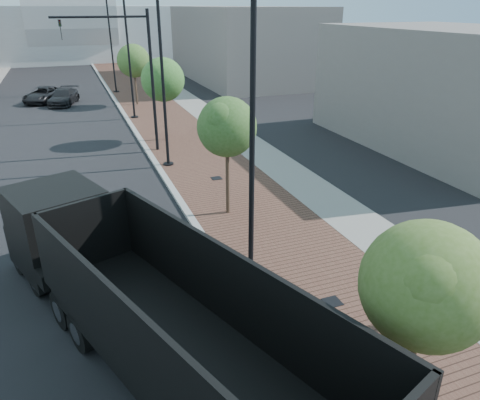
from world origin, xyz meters
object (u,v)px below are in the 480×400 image
object	(u,v)px
dump_truck	(107,278)
dark_car_mid	(43,95)
pedestrian	(438,296)
white_sedan	(89,259)

from	to	relation	value
dump_truck	dark_car_mid	world-z (taller)	dump_truck
dark_car_mid	pedestrian	bearing A→B (deg)	-49.95
white_sedan	pedestrian	world-z (taller)	pedestrian
dump_truck	dark_car_mid	bearing A→B (deg)	73.49
pedestrian	white_sedan	bearing A→B (deg)	-9.80
white_sedan	dark_car_mid	size ratio (longest dim) A/B	1.03
dump_truck	white_sedan	size ratio (longest dim) A/B	2.73
dark_car_mid	dump_truck	bearing A→B (deg)	-62.15
white_sedan	pedestrian	distance (m)	10.42
dark_car_mid	pedestrian	size ratio (longest dim) A/B	2.78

